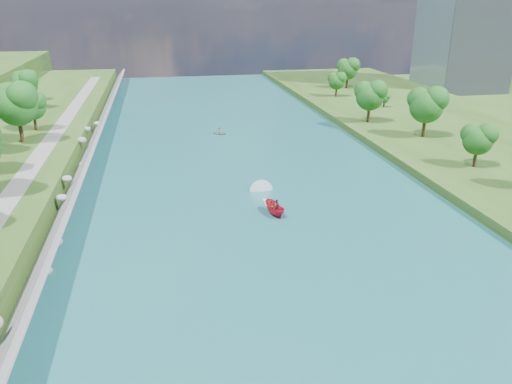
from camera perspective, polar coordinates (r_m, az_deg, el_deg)
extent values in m
plane|color=#2D5119|center=(61.05, 2.20, -5.53)|extent=(260.00, 260.00, 0.00)
cube|color=#1B626A|center=(79.03, -1.09, 0.92)|extent=(55.00, 240.00, 0.10)
cube|color=slate|center=(78.51, -20.02, 0.81)|extent=(3.54, 236.00, 4.05)
ellipsoid|color=gray|center=(55.89, -22.75, -8.33)|extent=(1.05, 1.24, 0.64)
ellipsoid|color=gray|center=(62.21, -22.02, -5.35)|extent=(1.81, 1.60, 1.18)
ellipsoid|color=gray|center=(72.17, -21.35, -0.60)|extent=(1.47, 1.30, 0.94)
ellipsoid|color=gray|center=(78.02, -20.82, 1.44)|extent=(1.50, 1.52, 0.94)
ellipsoid|color=gray|center=(88.71, -19.27, 3.05)|extent=(0.99, 1.04, 0.63)
ellipsoid|color=gray|center=(97.24, -19.30, 5.61)|extent=(1.69, 1.86, 1.17)
ellipsoid|color=gray|center=(106.19, -18.77, 6.85)|extent=(1.53, 1.94, 0.91)
ellipsoid|color=gray|center=(113.60, -17.75, 7.47)|extent=(1.37, 1.41, 0.94)
cube|color=gray|center=(79.35, -24.90, 1.64)|extent=(3.00, 200.00, 0.10)
ellipsoid|color=#134A16|center=(97.76, -25.66, 8.77)|extent=(7.61, 7.61, 12.68)
ellipsoid|color=#134A16|center=(106.50, -24.15, 8.79)|extent=(5.27, 5.27, 8.79)
ellipsoid|color=#134A16|center=(121.37, -26.19, 9.62)|extent=(4.84, 4.84, 8.07)
ellipsoid|color=#134A16|center=(129.17, -24.92, 10.94)|extent=(6.26, 6.26, 10.43)
ellipsoid|color=#134A16|center=(139.83, -24.64, 11.32)|extent=(5.36, 5.36, 8.93)
ellipsoid|color=#134A16|center=(89.21, 24.01, 5.31)|extent=(5.16, 5.16, 8.60)
ellipsoid|color=#134A16|center=(105.43, 18.89, 9.13)|extent=(7.11, 7.11, 11.84)
ellipsoid|color=#134A16|center=(115.36, 12.88, 10.47)|extent=(6.60, 6.60, 11.00)
ellipsoid|color=#134A16|center=(133.44, 14.47, 10.26)|extent=(2.55, 2.55, 4.25)
ellipsoid|color=#134A16|center=(145.83, 9.20, 12.29)|extent=(4.83, 4.83, 8.05)
ellipsoid|color=#134A16|center=(160.50, 10.44, 13.51)|extent=(6.48, 6.48, 10.80)
imported|color=red|center=(67.63, 2.10, -1.87)|extent=(2.64, 4.74, 1.73)
imported|color=#66605B|center=(67.05, 1.85, -1.75)|extent=(0.71, 0.55, 1.73)
imported|color=#66605B|center=(68.09, 2.42, -1.49)|extent=(0.91, 0.84, 1.51)
cube|color=white|center=(70.64, 1.54, -1.55)|extent=(0.90, 5.00, 0.06)
imported|color=gray|center=(108.77, -4.15, 6.75)|extent=(3.56, 3.38, 0.60)
imported|color=#66605B|center=(108.62, -4.16, 7.05)|extent=(0.67, 0.48, 1.28)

